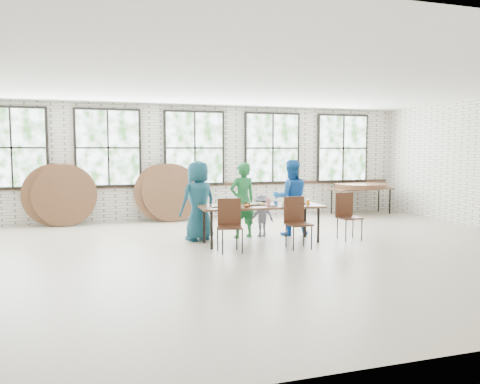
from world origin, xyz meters
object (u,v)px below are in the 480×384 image
object	(u,v)px
chair_near_left	(229,220)
chair_near_right	(296,218)
storage_table	(361,190)
dining_table	(262,208)

from	to	relation	value
chair_near_left	chair_near_right	world-z (taller)	same
chair_near_right	storage_table	world-z (taller)	chair_near_right
storage_table	dining_table	bearing A→B (deg)	-147.84
chair_near_left	chair_near_right	distance (m)	1.28
chair_near_right	chair_near_left	bearing A→B (deg)	172.55
dining_table	chair_near_left	bearing A→B (deg)	-143.13
chair_near_right	dining_table	bearing A→B (deg)	123.64
chair_near_left	storage_table	world-z (taller)	chair_near_left
dining_table	chair_near_left	xyz separation A→B (m)	(-0.81, -0.53, -0.13)
dining_table	chair_near_right	world-z (taller)	chair_near_right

